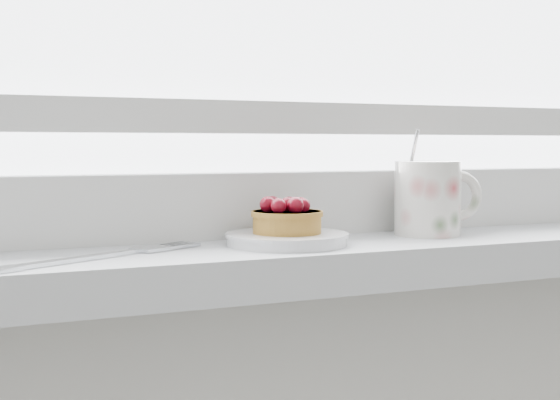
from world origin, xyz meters
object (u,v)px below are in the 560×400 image
floral_mug (430,197)px  fork (103,255)px  raspberry_tart (287,218)px  saucer (287,239)px

floral_mug → fork: size_ratio=0.58×
raspberry_tart → fork: size_ratio=0.35×
fork → raspberry_tart: bearing=4.1°
saucer → raspberry_tart: bearing=-160.6°
saucer → raspberry_tart: raspberry_tart is taller
raspberry_tart → floral_mug: (0.18, 0.01, 0.02)m
raspberry_tart → saucer: bearing=19.4°
saucer → fork: (-0.19, -0.01, -0.00)m
saucer → floral_mug: (0.18, 0.01, 0.04)m
floral_mug → fork: (-0.37, -0.03, -0.04)m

